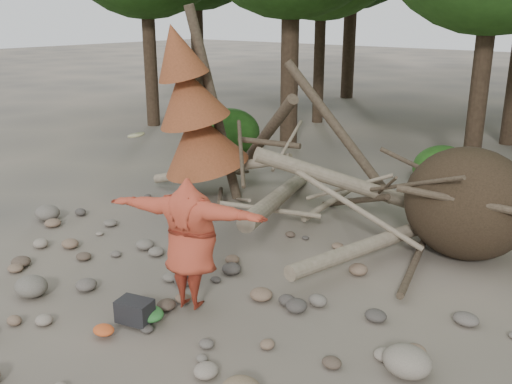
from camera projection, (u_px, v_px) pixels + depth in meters
The scene contains 12 objects.
ground at pixel (186, 302), 8.57m from camera, with size 120.00×120.00×0.00m, color #514C44.
deadfall_pile at pixel (433, 200), 10.20m from camera, with size 8.55×5.24×3.30m.
dead_conifer at pixel (194, 111), 12.30m from camera, with size 2.06×2.16×4.35m.
bush_left at pixel (230, 133), 16.98m from camera, with size 1.80×1.80×1.44m, color #1D4713.
bush_mid at pixel (442, 169), 13.69m from camera, with size 1.40×1.40×1.12m, color #275A1A.
frisbee_thrower at pixel (190, 243), 8.04m from camera, with size 2.88×1.36×2.31m.
backpack at pixel (135, 315), 7.91m from camera, with size 0.48×0.32×0.32m, color black.
cloth_green at pixel (149, 317), 7.99m from camera, with size 0.47×0.39×0.17m, color #2D712F.
cloth_orange at pixel (104, 333), 7.64m from camera, with size 0.32×0.26×0.12m, color #C54F21.
boulder_front_left at pixel (31, 286), 8.72m from camera, with size 0.53×0.48×0.32m, color #6B6459.
boulder_mid_right at pixel (407, 361), 6.82m from camera, with size 0.60×0.54×0.36m, color gray.
boulder_mid_left at pixel (47, 213), 11.88m from camera, with size 0.54×0.49×0.32m, color #696258.
Camera 1 is at (5.65, -5.28, 4.18)m, focal length 40.00 mm.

